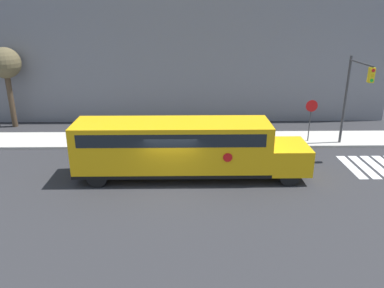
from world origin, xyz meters
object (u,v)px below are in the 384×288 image
(stop_sign, at_px, (311,115))
(traffic_light, at_px, (353,91))
(tree_near_sidewalk, at_px, (5,65))
(school_bus, at_px, (181,146))

(stop_sign, xyz_separation_m, traffic_light, (1.95, -1.22, 1.78))
(tree_near_sidewalk, bearing_deg, traffic_light, -12.92)
(stop_sign, height_order, traffic_light, traffic_light)
(school_bus, bearing_deg, stop_sign, 31.94)
(school_bus, relative_size, traffic_light, 2.09)
(stop_sign, distance_m, tree_near_sidewalk, 21.09)
(school_bus, xyz_separation_m, stop_sign, (8.13, 5.07, 0.20))
(traffic_light, height_order, tree_near_sidewalk, tree_near_sidewalk)
(school_bus, distance_m, stop_sign, 9.59)
(traffic_light, relative_size, tree_near_sidewalk, 0.98)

